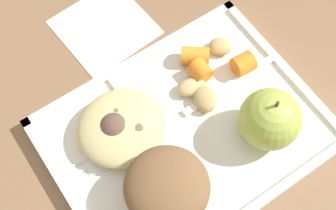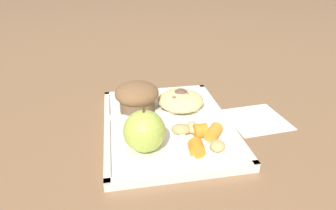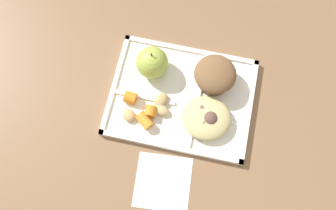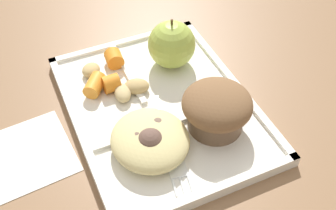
{
  "view_description": "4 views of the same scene",
  "coord_description": "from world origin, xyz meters",
  "px_view_note": "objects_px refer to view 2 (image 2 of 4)",
  "views": [
    {
      "loc": [
        0.14,
        0.16,
        0.54
      ],
      "look_at": [
        0.01,
        -0.03,
        0.05
      ],
      "focal_mm": 50.36,
      "sensor_mm": 36.0,
      "label": 1
    },
    {
      "loc": [
        -0.5,
        0.09,
        0.32
      ],
      "look_at": [
        -0.0,
        -0.0,
        0.06
      ],
      "focal_mm": 31.63,
      "sensor_mm": 36.0,
      "label": 2
    },
    {
      "loc": [
        0.03,
        -0.27,
        0.8
      ],
      "look_at": [
        -0.02,
        -0.03,
        0.03
      ],
      "focal_mm": 39.29,
      "sensor_mm": 36.0,
      "label": 3
    },
    {
      "loc": [
        0.38,
        -0.16,
        0.45
      ],
      "look_at": [
        0.03,
        -0.0,
        0.04
      ],
      "focal_mm": 44.93,
      "sensor_mm": 36.0,
      "label": 4
    }
  ],
  "objects_px": {
    "plastic_fork": "(169,104)",
    "green_apple": "(144,131)",
    "lunch_tray": "(167,126)",
    "bran_muffin": "(137,97)"
  },
  "relations": [
    {
      "from": "plastic_fork",
      "to": "green_apple",
      "type": "bearing_deg",
      "value": 155.58
    },
    {
      "from": "plastic_fork",
      "to": "lunch_tray",
      "type": "bearing_deg",
      "value": 166.69
    },
    {
      "from": "lunch_tray",
      "to": "plastic_fork",
      "type": "distance_m",
      "value": 0.08
    },
    {
      "from": "green_apple",
      "to": "bran_muffin",
      "type": "relative_size",
      "value": 0.87
    },
    {
      "from": "lunch_tray",
      "to": "green_apple",
      "type": "relative_size",
      "value": 3.95
    },
    {
      "from": "lunch_tray",
      "to": "plastic_fork",
      "type": "relative_size",
      "value": 1.92
    },
    {
      "from": "lunch_tray",
      "to": "bran_muffin",
      "type": "height_order",
      "value": "bran_muffin"
    },
    {
      "from": "lunch_tray",
      "to": "bran_muffin",
      "type": "xyz_separation_m",
      "value": [
        0.06,
        0.05,
        0.04
      ]
    },
    {
      "from": "green_apple",
      "to": "lunch_tray",
      "type": "bearing_deg",
      "value": -34.07
    },
    {
      "from": "lunch_tray",
      "to": "green_apple",
      "type": "distance_m",
      "value": 0.1
    }
  ]
}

